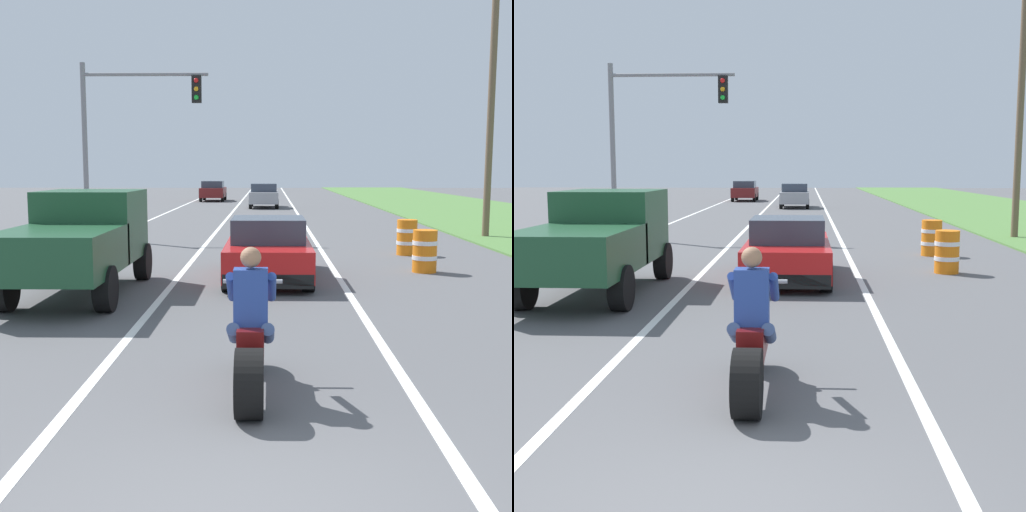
% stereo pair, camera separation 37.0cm
% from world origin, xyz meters
% --- Properties ---
extents(lane_stripe_left_solid, '(0.14, 120.00, 0.01)m').
position_xyz_m(lane_stripe_left_solid, '(-5.40, 20.00, 0.00)').
color(lane_stripe_left_solid, white).
rests_on(lane_stripe_left_solid, ground).
extents(lane_stripe_right_solid, '(0.14, 120.00, 0.01)m').
position_xyz_m(lane_stripe_right_solid, '(1.80, 20.00, 0.00)').
color(lane_stripe_right_solid, white).
rests_on(lane_stripe_right_solid, ground).
extents(lane_stripe_centre_dashed, '(0.14, 120.00, 0.01)m').
position_xyz_m(lane_stripe_centre_dashed, '(-1.80, 20.00, 0.00)').
color(lane_stripe_centre_dashed, white).
rests_on(lane_stripe_centre_dashed, ground).
extents(motorcycle_with_rider, '(0.70, 2.21, 1.62)m').
position_xyz_m(motorcycle_with_rider, '(0.04, 2.84, 0.59)').
color(motorcycle_with_rider, black).
rests_on(motorcycle_with_rider, ground).
extents(sports_car_red, '(1.84, 4.30, 1.37)m').
position_xyz_m(sports_car_red, '(0.22, 10.50, 0.63)').
color(sports_car_red, red).
rests_on(sports_car_red, ground).
extents(pickup_truck_left_lane_dark_green, '(2.02, 4.80, 1.98)m').
position_xyz_m(pickup_truck_left_lane_dark_green, '(-3.41, 8.65, 1.11)').
color(pickup_truck_left_lane_dark_green, '#1E4C2D').
rests_on(pickup_truck_left_lane_dark_green, ground).
extents(traffic_light_mast_near, '(4.38, 0.34, 6.00)m').
position_xyz_m(traffic_light_mast_near, '(-4.79, 19.03, 3.98)').
color(traffic_light_mast_near, gray).
rests_on(traffic_light_mast_near, ground).
extents(utility_pole_roadside, '(0.24, 0.24, 8.16)m').
position_xyz_m(utility_pole_roadside, '(7.90, 19.45, 4.08)').
color(utility_pole_roadside, brown).
rests_on(utility_pole_roadside, ground).
extents(construction_barrel_nearest, '(0.58, 0.58, 1.00)m').
position_xyz_m(construction_barrel_nearest, '(3.90, 11.52, 0.50)').
color(construction_barrel_nearest, orange).
rests_on(construction_barrel_nearest, ground).
extents(construction_barrel_mid, '(0.58, 0.58, 1.00)m').
position_xyz_m(construction_barrel_mid, '(4.13, 14.66, 0.50)').
color(construction_barrel_mid, orange).
rests_on(construction_barrel_mid, ground).
extents(distant_car_far_ahead, '(1.80, 4.00, 1.50)m').
position_xyz_m(distant_car_far_ahead, '(-0.07, 37.42, 0.77)').
color(distant_car_far_ahead, '#99999E').
rests_on(distant_car_far_ahead, ground).
extents(distant_car_further_ahead, '(1.80, 4.00, 1.50)m').
position_xyz_m(distant_car_further_ahead, '(-3.95, 45.88, 0.77)').
color(distant_car_further_ahead, maroon).
rests_on(distant_car_further_ahead, ground).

